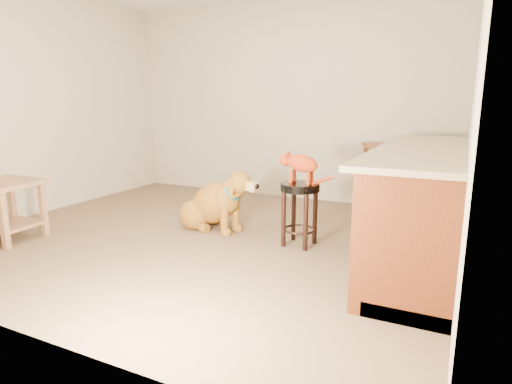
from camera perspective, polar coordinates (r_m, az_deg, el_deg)
The scene contains 8 objects.
floor at distance 4.28m, azimuth -6.67°, elevation -5.82°, with size 4.50×4.00×0.01m, color brown.
room_shell at distance 4.09m, azimuth -7.27°, elevation 17.12°, with size 4.54×4.04×2.62m.
cabinet_run at distance 3.83m, azimuth 21.21°, elevation -1.90°, with size 0.70×2.56×0.94m.
padded_stool at distance 3.91m, azimuth 5.86°, elevation -1.26°, with size 0.36×0.36×0.58m.
wood_stool at distance 5.26m, azimuth 16.58°, elevation 1.93°, with size 0.59×0.59×0.82m.
side_table at distance 4.68m, azimuth -30.26°, elevation -1.11°, with size 0.58×0.58×0.57m.
golden_retriever at distance 4.43m, azimuth -5.55°, elevation -1.71°, with size 1.07×0.59×0.69m.
tabby_kitten at distance 3.85m, azimuth 5.82°, elevation 3.72°, with size 0.51×0.17×0.32m.
Camera 1 is at (2.22, -3.42, 1.31)m, focal length 30.00 mm.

